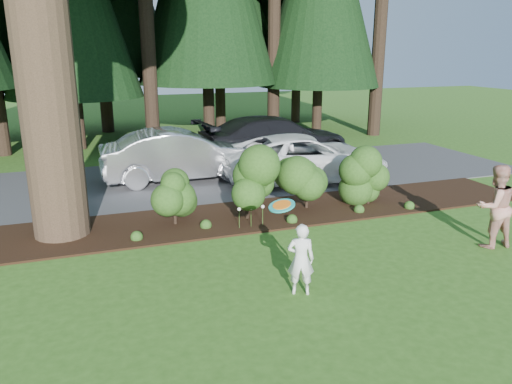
{
  "coord_description": "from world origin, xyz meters",
  "views": [
    {
      "loc": [
        -4.0,
        -8.39,
        4.2
      ],
      "look_at": [
        -0.63,
        1.11,
        1.3
      ],
      "focal_mm": 35.0,
      "sensor_mm": 36.0,
      "label": 1
    }
  ],
  "objects": [
    {
      "name": "child",
      "position": [
        -0.57,
        -1.06,
        0.66
      ],
      "size": [
        0.56,
        0.47,
        1.31
      ],
      "primitive_type": "imported",
      "rotation": [
        0.0,
        0.0,
        2.76
      ],
      "color": "silver",
      "rests_on": "ground"
    },
    {
      "name": "car_white_suv",
      "position": [
        2.81,
        6.07,
        0.78
      ],
      "size": [
        5.67,
        3.1,
        1.51
      ],
      "primitive_type": "imported",
      "rotation": [
        0.0,
        0.0,
        1.46
      ],
      "color": "white",
      "rests_on": "driveway"
    },
    {
      "name": "shrub_row",
      "position": [
        0.77,
        3.14,
        0.81
      ],
      "size": [
        6.53,
        1.6,
        1.61
      ],
      "color": "#224515",
      "rests_on": "ground"
    },
    {
      "name": "car_dark_suv",
      "position": [
        2.95,
        9.04,
        0.9
      ],
      "size": [
        6.22,
        3.05,
        1.74
      ],
      "primitive_type": "imported",
      "rotation": [
        0.0,
        0.0,
        1.68
      ],
      "color": "black",
      "rests_on": "driveway"
    },
    {
      "name": "adult",
      "position": [
        4.31,
        -0.44,
        0.92
      ],
      "size": [
        0.95,
        0.77,
        1.84
      ],
      "primitive_type": "imported",
      "rotation": [
        0.0,
        0.0,
        3.06
      ],
      "color": "#A82E16",
      "rests_on": "ground"
    },
    {
      "name": "car_silver_wagon",
      "position": [
        -0.99,
        7.43,
        0.87
      ],
      "size": [
        5.09,
        1.78,
        1.68
      ],
      "primitive_type": "imported",
      "rotation": [
        0.0,
        0.0,
        1.57
      ],
      "color": "#B3B3B8",
      "rests_on": "driveway"
    },
    {
      "name": "frisbee",
      "position": [
        -0.92,
        -1.01,
        1.67
      ],
      "size": [
        0.46,
        0.45,
        0.18
      ],
      "color": "teal",
      "rests_on": "ground"
    },
    {
      "name": "mulch_bed",
      "position": [
        0.0,
        3.25,
        0.03
      ],
      "size": [
        16.0,
        2.5,
        0.05
      ],
      "primitive_type": "cube",
      "color": "black",
      "rests_on": "ground"
    },
    {
      "name": "lily_cluster",
      "position": [
        -0.3,
        2.4,
        0.5
      ],
      "size": [
        0.69,
        0.09,
        0.57
      ],
      "color": "#224515",
      "rests_on": "ground"
    },
    {
      "name": "ground",
      "position": [
        0.0,
        0.0,
        0.0
      ],
      "size": [
        80.0,
        80.0,
        0.0
      ],
      "primitive_type": "plane",
      "color": "#2E5618",
      "rests_on": "ground"
    },
    {
      "name": "driveway",
      "position": [
        0.0,
        7.5,
        0.01
      ],
      "size": [
        22.0,
        6.0,
        0.03
      ],
      "primitive_type": "cube",
      "color": "#38383A",
      "rests_on": "ground"
    }
  ]
}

